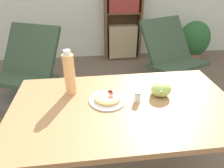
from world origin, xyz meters
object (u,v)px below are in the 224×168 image
at_px(drink_bottle, 69,74).
at_px(lounge_chair_near, 28,80).
at_px(lounge_chair_far, 171,66).
at_px(potted_plant_floor, 194,41).
at_px(grape_bunch, 161,90).
at_px(salt_shaker, 138,97).
at_px(pizza_on_plate, 108,99).
at_px(bookshelf, 123,17).

xyz_separation_m(drink_bottle, lounge_chair_near, (-0.63, 1.11, -0.61)).
bearing_deg(lounge_chair_far, potted_plant_floor, 25.48).
xyz_separation_m(grape_bunch, salt_shaker, (-0.16, -0.04, -0.01)).
bearing_deg(salt_shaker, grape_bunch, 14.95).
xyz_separation_m(pizza_on_plate, bookshelf, (0.51, 2.46, -0.03)).
xyz_separation_m(lounge_chair_far, bookshelf, (-0.51, 1.07, 0.45)).
xyz_separation_m(grape_bunch, drink_bottle, (-0.57, 0.11, 0.09)).
relative_size(salt_shaker, bookshelf, 0.04).
bearing_deg(pizza_on_plate, grape_bunch, 2.13).
bearing_deg(potted_plant_floor, lounge_chair_near, -160.35).
bearing_deg(drink_bottle, bookshelf, 72.47).
distance_m(lounge_chair_far, bookshelf, 1.27).
distance_m(pizza_on_plate, lounge_chair_near, 1.58).
height_order(grape_bunch, lounge_chair_far, lounge_chair_far).
bearing_deg(potted_plant_floor, bookshelf, 165.39).
height_order(grape_bunch, potted_plant_floor, grape_bunch).
bearing_deg(salt_shaker, potted_plant_floor, 54.90).
xyz_separation_m(salt_shaker, potted_plant_floor, (1.53, 2.18, -0.43)).
height_order(grape_bunch, lounge_chair_near, lounge_chair_near).
height_order(drink_bottle, lounge_chair_near, drink_bottle).
distance_m(grape_bunch, potted_plant_floor, 2.58).
relative_size(salt_shaker, potted_plant_floor, 0.09).
distance_m(pizza_on_plate, grape_bunch, 0.34).
relative_size(grape_bunch, salt_shaker, 1.95).
bearing_deg(bookshelf, potted_plant_floor, -14.61).
height_order(lounge_chair_far, potted_plant_floor, lounge_chair_far).
relative_size(pizza_on_plate, potted_plant_floor, 0.32).
bearing_deg(drink_bottle, grape_bunch, -10.86).
xyz_separation_m(drink_bottle, potted_plant_floor, (1.94, 2.03, -0.53)).
xyz_separation_m(salt_shaker, bookshelf, (0.33, 2.49, -0.05)).
relative_size(salt_shaker, lounge_chair_far, 0.07).
distance_m(grape_bunch, salt_shaker, 0.17).
distance_m(drink_bottle, bookshelf, 2.46).
height_order(salt_shaker, lounge_chair_far, lounge_chair_far).
relative_size(lounge_chair_near, lounge_chair_far, 1.01).
xyz_separation_m(bookshelf, potted_plant_floor, (1.20, -0.31, -0.37)).
relative_size(pizza_on_plate, lounge_chair_near, 0.24).
bearing_deg(salt_shaker, lounge_chair_far, 59.27).
bearing_deg(pizza_on_plate, potted_plant_floor, 51.47).
height_order(lounge_chair_near, bookshelf, bookshelf).
height_order(grape_bunch, drink_bottle, drink_bottle).
relative_size(grape_bunch, lounge_chair_near, 0.13).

